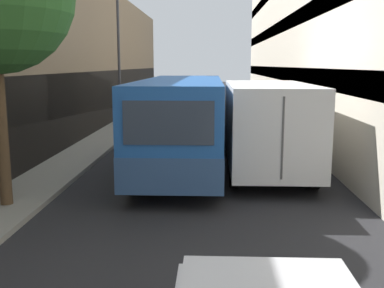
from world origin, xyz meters
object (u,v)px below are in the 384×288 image
Objects in this scene: bus at (182,121)px; box_truck at (264,121)px; panel_van at (176,105)px; street_lamp at (118,26)px.

bus is 2.64m from box_truck.
panel_van is at bearing 95.87° from bus.
bus reaches higher than box_truck.
box_truck is at bearing -69.63° from panel_van.
bus is at bearing -84.13° from panel_van.
street_lamp is at bearing 134.78° from box_truck.
bus is at bearing -61.35° from street_lamp.
box_truck is at bearing 0.11° from bus.
box_truck is 10.50m from panel_van.
bus is 9.90m from panel_van.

